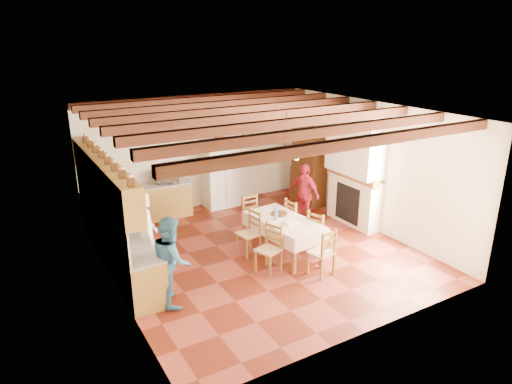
% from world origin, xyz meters
% --- Properties ---
extents(floor, '(6.00, 6.50, 0.02)m').
position_xyz_m(floor, '(0.00, 0.00, -0.01)').
color(floor, '#50170B').
rests_on(floor, ground).
extents(ceiling, '(6.00, 6.50, 0.02)m').
position_xyz_m(ceiling, '(0.00, 0.00, 3.01)').
color(ceiling, white).
rests_on(ceiling, ground).
extents(wall_back, '(6.00, 0.02, 3.00)m').
position_xyz_m(wall_back, '(0.00, 3.26, 1.50)').
color(wall_back, beige).
rests_on(wall_back, ground).
extents(wall_front, '(6.00, 0.02, 3.00)m').
position_xyz_m(wall_front, '(0.00, -3.26, 1.50)').
color(wall_front, beige).
rests_on(wall_front, ground).
extents(wall_left, '(0.02, 6.50, 3.00)m').
position_xyz_m(wall_left, '(-3.01, 0.00, 1.50)').
color(wall_left, beige).
rests_on(wall_left, ground).
extents(wall_right, '(0.02, 6.50, 3.00)m').
position_xyz_m(wall_right, '(3.01, 0.00, 1.50)').
color(wall_right, beige).
rests_on(wall_right, ground).
extents(ceiling_beams, '(6.00, 6.30, 0.16)m').
position_xyz_m(ceiling_beams, '(0.00, 0.00, 2.91)').
color(ceiling_beams, '#36170D').
rests_on(ceiling_beams, ground).
extents(lower_cabinets_left, '(0.60, 4.30, 0.86)m').
position_xyz_m(lower_cabinets_left, '(-2.70, 1.05, 0.43)').
color(lower_cabinets_left, brown).
rests_on(lower_cabinets_left, ground).
extents(lower_cabinets_back, '(2.30, 0.60, 0.86)m').
position_xyz_m(lower_cabinets_back, '(-1.55, 2.95, 0.43)').
color(lower_cabinets_back, brown).
rests_on(lower_cabinets_back, ground).
extents(countertop_left, '(0.62, 4.30, 0.04)m').
position_xyz_m(countertop_left, '(-2.70, 1.05, 0.88)').
color(countertop_left, gray).
rests_on(countertop_left, lower_cabinets_left).
extents(countertop_back, '(2.34, 0.62, 0.04)m').
position_xyz_m(countertop_back, '(-1.55, 2.95, 0.88)').
color(countertop_back, gray).
rests_on(countertop_back, lower_cabinets_back).
extents(backsplash_left, '(0.03, 4.30, 0.60)m').
position_xyz_m(backsplash_left, '(-2.98, 1.05, 1.20)').
color(backsplash_left, beige).
rests_on(backsplash_left, ground).
extents(backsplash_back, '(2.30, 0.03, 0.60)m').
position_xyz_m(backsplash_back, '(-1.55, 3.23, 1.20)').
color(backsplash_back, beige).
rests_on(backsplash_back, ground).
extents(upper_cabinets, '(0.35, 4.20, 0.70)m').
position_xyz_m(upper_cabinets, '(-2.83, 1.05, 1.85)').
color(upper_cabinets, brown).
rests_on(upper_cabinets, ground).
extents(fireplace, '(0.56, 1.60, 2.80)m').
position_xyz_m(fireplace, '(2.72, 0.20, 1.40)').
color(fireplace, beige).
rests_on(fireplace, ground).
extents(wall_picture, '(0.34, 0.03, 0.42)m').
position_xyz_m(wall_picture, '(1.55, 3.23, 1.85)').
color(wall_picture, black).
rests_on(wall_picture, ground).
extents(refrigerator, '(0.92, 0.77, 1.82)m').
position_xyz_m(refrigerator, '(0.55, 3.02, 0.91)').
color(refrigerator, silver).
rests_on(refrigerator, floor).
extents(hutch, '(0.54, 1.17, 2.08)m').
position_xyz_m(hutch, '(2.75, 2.02, 1.04)').
color(hutch, '#361C0B').
rests_on(hutch, floor).
extents(dining_table, '(1.05, 1.84, 0.77)m').
position_xyz_m(dining_table, '(0.42, -0.31, 0.69)').
color(dining_table, white).
rests_on(dining_table, floor).
extents(chandelier, '(0.47, 0.47, 0.03)m').
position_xyz_m(chandelier, '(0.42, -0.31, 2.25)').
color(chandelier, black).
rests_on(chandelier, ground).
extents(chair_left_near, '(0.52, 0.53, 0.96)m').
position_xyz_m(chair_left_near, '(-0.28, -0.82, 0.48)').
color(chair_left_near, brown).
rests_on(chair_left_near, floor).
extents(chair_left_far, '(0.44, 0.46, 0.96)m').
position_xyz_m(chair_left_far, '(-0.24, 0.04, 0.48)').
color(chair_left_far, brown).
rests_on(chair_left_far, floor).
extents(chair_right_near, '(0.51, 0.53, 0.96)m').
position_xyz_m(chair_right_near, '(1.08, -0.66, 0.48)').
color(chair_right_near, brown).
rests_on(chair_right_near, floor).
extents(chair_right_far, '(0.42, 0.44, 0.96)m').
position_xyz_m(chair_right_far, '(1.07, 0.17, 0.48)').
color(chair_right_far, brown).
rests_on(chair_right_far, floor).
extents(chair_end_near, '(0.48, 0.47, 0.96)m').
position_xyz_m(chair_end_near, '(0.55, -1.42, 0.48)').
color(chair_end_near, brown).
rests_on(chair_end_near, floor).
extents(chair_end_far, '(0.43, 0.41, 0.96)m').
position_xyz_m(chair_end_far, '(0.33, 0.79, 0.48)').
color(chair_end_far, brown).
rests_on(chair_end_far, floor).
extents(person_man, '(0.53, 0.71, 1.75)m').
position_xyz_m(person_man, '(-2.38, 0.07, 0.88)').
color(person_man, white).
rests_on(person_man, floor).
extents(person_woman_blue, '(0.72, 0.86, 1.57)m').
position_xyz_m(person_woman_blue, '(-2.25, -0.88, 0.79)').
color(person_woman_blue, '#33658B').
rests_on(person_woman_blue, floor).
extents(person_woman_red, '(0.60, 0.95, 1.50)m').
position_xyz_m(person_woman_red, '(1.77, 0.86, 0.75)').
color(person_woman_red, '#A3192B').
rests_on(person_woman_red, floor).
extents(microwave, '(0.67, 0.56, 0.32)m').
position_xyz_m(microwave, '(-0.92, 2.95, 1.06)').
color(microwave, silver).
rests_on(microwave, countertop_back).
extents(fridge_vase, '(0.33, 0.33, 0.33)m').
position_xyz_m(fridge_vase, '(0.57, 3.02, 1.98)').
color(fridge_vase, '#361C0B').
rests_on(fridge_vase, refrigerator).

